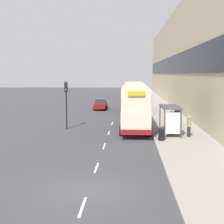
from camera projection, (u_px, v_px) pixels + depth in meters
ground_plane at (89, 190)px, 14.96m from camera, size 220.00×220.00×0.00m
pavement at (157, 106)px, 52.74m from camera, size 5.00×93.00×0.14m
terrace_facade at (182, 60)px, 51.56m from camera, size 3.10×93.00×15.70m
lane_mark_0 at (82, 207)px, 13.06m from camera, size 0.12×2.00×0.01m
lane_mark_1 at (96, 168)px, 18.52m from camera, size 0.12×2.00×0.01m
lane_mark_2 at (104, 146)px, 23.99m from camera, size 0.12×2.00×0.01m
lane_mark_3 at (109, 133)px, 29.45m from camera, size 0.12×2.00×0.01m
lane_mark_4 at (112, 124)px, 34.91m from camera, size 0.12×2.00×0.01m
bus_shelter at (172, 115)px, 27.91m from camera, size 1.60×4.20×2.48m
double_decker_bus_near at (135, 107)px, 31.16m from camera, size 2.85×11.23×4.30m
double_decker_bus_ahead at (134, 96)px, 45.01m from camera, size 2.85×11.17×4.30m
car_0 at (101, 104)px, 48.65m from camera, size 1.91×4.54×1.68m
pedestrian_at_shelter at (189, 126)px, 26.84m from camera, size 0.36×0.36×1.83m
pedestrian_1 at (172, 119)px, 31.33m from camera, size 0.36×0.36×1.83m
litter_bin at (161, 134)px, 25.40m from camera, size 0.55×0.55×1.05m
traffic_light_far_kerb at (66, 97)px, 31.10m from camera, size 0.30×0.32×4.80m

